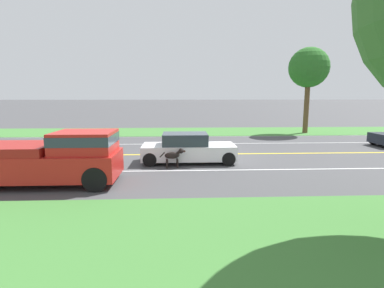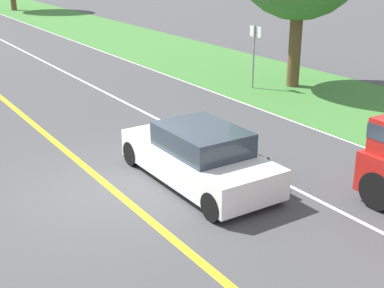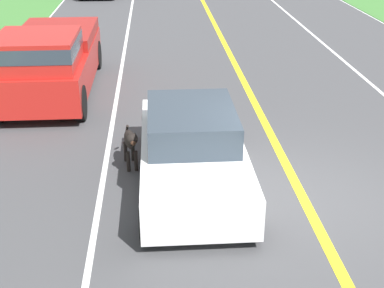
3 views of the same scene
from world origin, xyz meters
TOP-DOWN VIEW (x-y plane):
  - ground_plane at (0.00, 0.00)m, footprint 400.00×400.00m
  - centre_divider_line at (0.00, 0.00)m, footprint 0.18×160.00m
  - lane_dash_same_dir at (3.50, 0.00)m, footprint 0.10×160.00m
  - ego_car at (1.87, -0.76)m, footprint 1.82×4.31m
  - dog at (2.99, -1.39)m, footprint 0.34×1.13m
  - pickup_truck at (5.18, -5.76)m, footprint 2.12×5.31m

SIDE VIEW (x-z plane):
  - ground_plane at x=0.00m, z-range 0.00..0.00m
  - centre_divider_line at x=0.00m, z-range 0.00..0.01m
  - lane_dash_same_dir at x=3.50m, z-range 0.00..0.01m
  - dog at x=2.99m, z-range 0.12..0.98m
  - ego_car at x=1.87m, z-range -0.05..1.32m
  - pickup_truck at x=5.18m, z-range 0.02..1.90m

